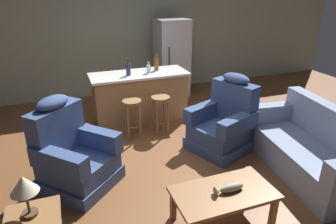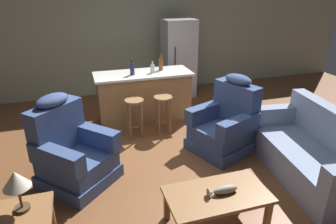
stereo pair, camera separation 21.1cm
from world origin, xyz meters
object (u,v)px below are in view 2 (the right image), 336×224
recliner_near_island (225,125)px  end_table (26,220)px  recliner_near_lamp (72,153)px  table_lamp (16,182)px  fish_figurine (223,190)px  bottle_wine_dark (161,64)px  bar_stool_left (135,111)px  coffee_table (217,197)px  bottle_short_amber (153,68)px  couch (313,154)px  bottle_tall_green (132,69)px  kitchen_island (144,97)px  bar_stool_right (163,108)px  refrigerator (178,58)px

recliner_near_island → end_table: size_ratio=2.14×
recliner_near_lamp → table_lamp: recliner_near_lamp is taller
fish_figurine → bottle_wine_dark: 3.14m
bottle_wine_dark → bar_stool_left: bearing=-133.2°
coffee_table → recliner_near_lamp: bearing=138.2°
table_lamp → bottle_short_amber: bottle_short_amber is taller
table_lamp → bottle_short_amber: 3.38m
couch → bottle_tall_green: bottle_tall_green is taller
kitchen_island → bar_stool_right: bearing=-72.3°
table_lamp → bottle_tall_green: size_ratio=1.38×
refrigerator → recliner_near_island: bearing=-92.8°
fish_figurine → bar_stool_right: bearing=89.1°
fish_figurine → bottle_tall_green: size_ratio=1.14×
bottle_short_amber → fish_figurine: bearing=-90.2°
recliner_near_island → table_lamp: recliner_near_island is taller
bottle_short_amber → bottle_tall_green: bearing=-176.9°
bottle_wine_dark → kitchen_island: bearing=-166.3°
recliner_near_lamp → bottle_short_amber: size_ratio=5.73×
bar_stool_right → fish_figurine: bearing=-90.9°
end_table → bottle_wine_dark: (2.13, 2.93, 0.61)m
coffee_table → kitchen_island: size_ratio=0.61×
coffee_table → couch: bearing=15.6°
coffee_table → end_table: end_table is taller
bar_stool_right → bottle_short_amber: bearing=92.7°
bottle_short_amber → bottle_wine_dark: bearing=34.4°
couch → bar_stool_left: couch is taller
end_table → bar_stool_right: 2.96m
table_lamp → bottle_wine_dark: 3.61m
refrigerator → couch: bearing=-79.7°
coffee_table → kitchen_island: (-0.12, 2.96, 0.11)m
end_table → kitchen_island: kitchen_island is taller
recliner_near_lamp → end_table: recliner_near_lamp is taller
end_table → refrigerator: refrigerator is taller
bottle_tall_green → couch: bearing=-50.8°
fish_figurine → bar_stool_right: (0.04, 2.35, 0.01)m
couch → bottle_tall_green: bearing=-43.4°
recliner_near_island → bottle_tall_green: (-1.19, 1.41, 0.64)m
fish_figurine → recliner_near_island: 1.72m
recliner_near_island → bottle_wine_dark: 1.80m
bar_stool_right → coffee_table: bearing=-92.0°
couch → bar_stool_left: size_ratio=2.93×
bottle_tall_green → kitchen_island: bearing=17.1°
kitchen_island → bottle_tall_green: bearing=-162.9°
recliner_near_lamp → refrigerator: bearing=95.7°
refrigerator → bottle_tall_green: 1.83m
fish_figurine → bottle_tall_green: (-0.38, 2.92, 0.60)m
kitchen_island → bar_stool_left: 0.70m
fish_figurine → recliner_near_lamp: (-1.51, 1.33, -0.04)m
recliner_near_island → bottle_wine_dark: bottle_wine_dark is taller
couch → refrigerator: 3.80m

